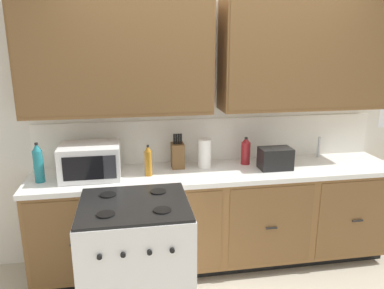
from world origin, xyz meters
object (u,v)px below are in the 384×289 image
Objects in this scene: bottle_red at (246,151)px; bottle_amber at (148,161)px; microwave at (90,161)px; knife_block at (178,155)px; stove_range at (137,263)px; paper_towel_roll at (205,153)px; bottle_teal at (38,163)px; toaster at (275,158)px.

bottle_amber is at bearing -169.71° from bottle_red.
microwave is 1.55× the size of knife_block.
knife_block is 0.63m from bottle_red.
knife_block reaches higher than bottle_red.
stove_range is at bearing -143.78° from bottle_red.
paper_towel_roll is (0.64, 0.72, 0.58)m from stove_range.
bottle_teal reaches higher than stove_range.
toaster is 1.11m from bottle_amber.
microwave reaches higher than stove_range.
toaster is at bearing -39.30° from bottle_red.
bottle_amber is at bearing -147.86° from knife_block.
stove_range is at bearing -61.95° from microwave.
knife_block is 0.32m from bottle_amber.
bottle_red is (1.03, 0.75, 0.57)m from stove_range.
paper_towel_roll is at bearing -10.87° from knife_block.
bottle_red is at bearing -0.59° from knife_block.
paper_towel_roll is at bearing 48.22° from stove_range.
bottle_red is at bearing 36.22° from stove_range.
bottle_teal is 0.87m from bottle_amber.
toaster is at bearing 24.87° from stove_range.
knife_block is at bearing 179.41° from bottle_red.
microwave is 1.48× the size of bottle_teal.
stove_range is at bearing -155.13° from toaster.
knife_block reaches higher than bottle_amber.
knife_block is 0.96× the size of bottle_teal.
bottle_teal reaches higher than microwave.
bottle_teal is at bearing 141.17° from stove_range.
toaster is 0.62m from paper_towel_roll.
paper_towel_roll is (0.23, -0.05, 0.01)m from knife_block.
microwave is at bearing 178.16° from toaster.
microwave is 0.40m from bottle_teal.
bottle_amber is at bearing 77.08° from stove_range.
paper_towel_roll is at bearing 13.80° from bottle_amber.
toaster is at bearing -12.83° from paper_towel_roll.
bottle_red is 0.78× the size of bottle_teal.
stove_range is 3.06× the size of knife_block.
knife_block is 1.17× the size of bottle_amber.
stove_range is 0.84m from bottle_amber.
knife_block reaches higher than toaster.
bottle_red is at bearing 5.66° from paper_towel_roll.
paper_towel_roll is 0.80× the size of bottle_teal.
knife_block is 1.23× the size of bottle_red.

